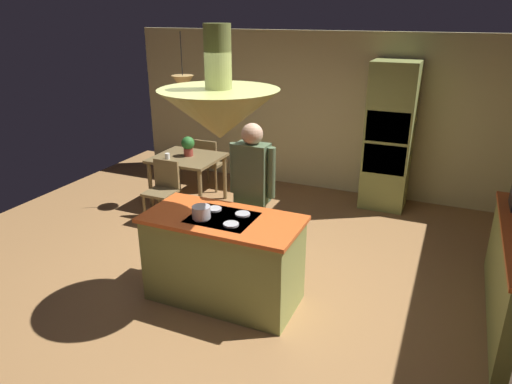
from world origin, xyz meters
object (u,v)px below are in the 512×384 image
(kitchen_island, at_px, (224,258))
(oven_tower, at_px, (389,137))
(chair_by_back_wall, at_px, (209,161))
(chair_facing_island, at_px, (163,187))
(person_at_island, at_px, (252,189))
(cup_on_table, at_px, (167,156))
(cooking_pot_on_cooktop, at_px, (201,212))
(dining_table, at_px, (187,163))
(potted_plant_on_table, at_px, (188,145))

(kitchen_island, distance_m, oven_tower, 3.48)
(chair_by_back_wall, bearing_deg, chair_facing_island, 90.00)
(person_at_island, bearing_deg, cup_on_table, 147.78)
(kitchen_island, bearing_deg, person_at_island, 87.41)
(kitchen_island, xyz_separation_m, oven_tower, (1.10, 3.24, 0.62))
(cooking_pot_on_cooktop, bearing_deg, person_at_island, 76.49)
(kitchen_island, distance_m, cooking_pot_on_cooktop, 0.58)
(kitchen_island, bearing_deg, dining_table, 128.99)
(cup_on_table, bearing_deg, chair_facing_island, -65.54)
(cooking_pot_on_cooktop, bearing_deg, cup_on_table, 130.95)
(potted_plant_on_table, bearing_deg, dining_table, -84.85)
(chair_facing_island, distance_m, chair_by_back_wall, 1.33)
(cup_on_table, relative_size, cooking_pot_on_cooktop, 0.50)
(potted_plant_on_table, bearing_deg, chair_facing_island, -89.62)
(person_at_island, xyz_separation_m, potted_plant_on_table, (-1.73, 1.49, -0.07))
(dining_table, bearing_deg, person_at_island, -39.78)
(person_at_island, relative_size, chair_facing_island, 2.00)
(kitchen_island, xyz_separation_m, cooking_pot_on_cooktop, (-0.16, -0.13, 0.54))
(dining_table, xyz_separation_m, chair_facing_island, (0.00, -0.67, -0.15))
(cooking_pot_on_cooktop, bearing_deg, oven_tower, 69.52)
(chair_facing_island, distance_m, cup_on_table, 0.57)
(oven_tower, distance_m, person_at_island, 2.80)
(dining_table, distance_m, cooking_pot_on_cooktop, 2.73)
(dining_table, xyz_separation_m, potted_plant_on_table, (-0.00, 0.05, 0.27))
(kitchen_island, height_order, potted_plant_on_table, potted_plant_on_table)
(chair_by_back_wall, xyz_separation_m, cup_on_table, (-0.20, -0.89, 0.30))
(chair_by_back_wall, xyz_separation_m, potted_plant_on_table, (-0.00, -0.61, 0.42))
(dining_table, height_order, chair_by_back_wall, chair_by_back_wall)
(cooking_pot_on_cooktop, bearing_deg, dining_table, 124.63)
(person_at_island, bearing_deg, chair_by_back_wall, 129.39)
(chair_facing_island, bearing_deg, dining_table, 90.00)
(oven_tower, distance_m, cup_on_table, 3.31)
(person_at_island, height_order, chair_by_back_wall, person_at_island)
(dining_table, relative_size, cooking_pot_on_cooktop, 5.50)
(cooking_pot_on_cooktop, bearing_deg, potted_plant_on_table, 124.09)
(person_at_island, height_order, potted_plant_on_table, person_at_island)
(oven_tower, height_order, cooking_pot_on_cooktop, oven_tower)
(kitchen_island, relative_size, chair_by_back_wall, 1.82)
(kitchen_island, distance_m, dining_table, 2.71)
(oven_tower, xyz_separation_m, dining_table, (-2.80, -1.14, -0.44))
(kitchen_island, relative_size, cooking_pot_on_cooktop, 8.79)
(person_at_island, distance_m, potted_plant_on_table, 2.29)
(person_at_island, relative_size, cooking_pot_on_cooktop, 9.65)
(person_at_island, bearing_deg, potted_plant_on_table, 139.28)
(potted_plant_on_table, relative_size, cup_on_table, 3.33)
(cup_on_table, bearing_deg, chair_by_back_wall, 77.21)
(chair_facing_island, relative_size, cup_on_table, 9.67)
(potted_plant_on_table, relative_size, cooking_pot_on_cooktop, 1.67)
(person_at_island, bearing_deg, oven_tower, 67.50)
(oven_tower, height_order, person_at_island, oven_tower)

